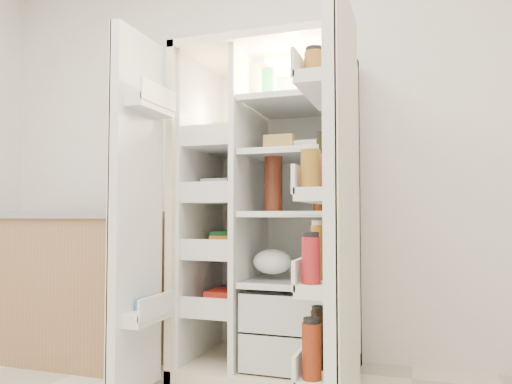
% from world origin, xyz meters
% --- Properties ---
extents(wall_back, '(4.00, 0.02, 2.70)m').
position_xyz_m(wall_back, '(0.00, 2.00, 1.35)').
color(wall_back, silver).
rests_on(wall_back, floor).
extents(refrigerator, '(0.92, 0.70, 1.80)m').
position_xyz_m(refrigerator, '(0.16, 1.65, 0.74)').
color(refrigerator, beige).
rests_on(refrigerator, floor).
extents(freezer_door, '(0.15, 0.40, 1.72)m').
position_xyz_m(freezer_door, '(-0.35, 1.05, 0.89)').
color(freezer_door, silver).
rests_on(freezer_door, floor).
extents(fridge_door, '(0.17, 0.58, 1.72)m').
position_xyz_m(fridge_door, '(0.63, 0.96, 0.87)').
color(fridge_door, silver).
rests_on(fridge_door, floor).
extents(kitchen_counter, '(1.23, 0.66, 0.90)m').
position_xyz_m(kitchen_counter, '(-1.10, 1.56, 0.45)').
color(kitchen_counter, '#986A4C').
rests_on(kitchen_counter, floor).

